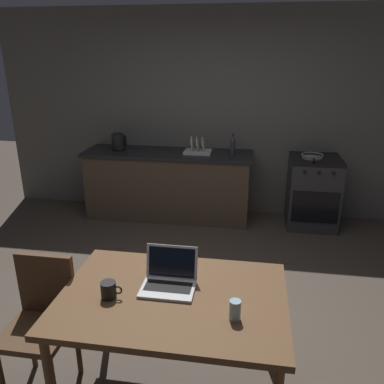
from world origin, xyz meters
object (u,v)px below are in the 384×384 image
object	(u,v)px
chair	(42,316)
coffee_mug	(109,290)
drinking_glass	(235,310)
laptop	(169,280)
dining_table	(173,305)
frying_pan	(312,156)
electric_kettle	(118,142)
bottle	(233,145)
dish_rack	(198,149)
stove_oven	(313,192)

from	to	relation	value
chair	coffee_mug	size ratio (longest dim) A/B	7.04
chair	drinking_glass	bearing A→B (deg)	8.23
laptop	dining_table	bearing A→B (deg)	-78.64
dining_table	frying_pan	size ratio (longest dim) A/B	3.06
drinking_glass	chair	bearing A→B (deg)	173.11
electric_kettle	drinking_glass	bearing A→B (deg)	-61.05
bottle	dish_rack	world-z (taller)	bottle
stove_oven	dining_table	xyz separation A→B (m)	(-1.19, -2.88, 0.25)
coffee_mug	drinking_glass	distance (m)	0.73
laptop	frying_pan	xyz separation A→B (m)	(1.17, 2.77, 0.10)
coffee_mug	dish_rack	bearing A→B (deg)	88.21
chair	laptop	distance (m)	0.87
coffee_mug	bottle	bearing A→B (deg)	79.66
dining_table	electric_kettle	xyz separation A→B (m)	(-1.31, 2.88, 0.30)
chair	bottle	xyz separation A→B (m)	(1.02, 2.84, 0.49)
stove_oven	dining_table	world-z (taller)	stove_oven
electric_kettle	bottle	bearing A→B (deg)	-1.93
dish_rack	drinking_glass	bearing A→B (deg)	-78.16
drinking_glass	dish_rack	xyz separation A→B (m)	(-0.64, 3.04, 0.12)
drinking_glass	bottle	bearing A→B (deg)	93.81
stove_oven	drinking_glass	size ratio (longest dim) A/B	7.80
chair	coffee_mug	xyz separation A→B (m)	(0.49, -0.07, 0.29)
dining_table	electric_kettle	bearing A→B (deg)	114.44
dining_table	frying_pan	world-z (taller)	frying_pan
electric_kettle	frying_pan	size ratio (longest dim) A/B	0.52
stove_oven	laptop	xyz separation A→B (m)	(-1.23, -2.79, 0.36)
frying_pan	dish_rack	bearing A→B (deg)	178.85
electric_kettle	laptop	bearing A→B (deg)	-65.54
stove_oven	laptop	size ratio (longest dim) A/B	2.76
laptop	bottle	xyz separation A→B (m)	(0.21, 2.75, 0.21)
coffee_mug	drinking_glass	world-z (taller)	drinking_glass
dining_table	laptop	size ratio (longest dim) A/B	4.15
electric_kettle	dish_rack	size ratio (longest dim) A/B	0.67
laptop	drinking_glass	distance (m)	0.48
chair	electric_kettle	world-z (taller)	electric_kettle
stove_oven	bottle	size ratio (longest dim) A/B	3.29
electric_kettle	dish_rack	world-z (taller)	electric_kettle
dining_table	laptop	bearing A→B (deg)	114.03
stove_oven	chair	distance (m)	3.54
electric_kettle	dish_rack	xyz separation A→B (m)	(1.04, 0.00, -0.06)
chair	dish_rack	world-z (taller)	dish_rack
laptop	electric_kettle	xyz separation A→B (m)	(-1.27, 2.80, 0.19)
bottle	dish_rack	xyz separation A→B (m)	(-0.44, 0.05, -0.08)
coffee_mug	drinking_glass	size ratio (longest dim) A/B	1.13
dining_table	electric_kettle	world-z (taller)	electric_kettle
stove_oven	frying_pan	world-z (taller)	frying_pan
bottle	coffee_mug	xyz separation A→B (m)	(-0.53, -2.91, -0.20)
electric_kettle	coffee_mug	size ratio (longest dim) A/B	1.78
coffee_mug	electric_kettle	bearing A→B (deg)	107.83
frying_pan	drinking_glass	size ratio (longest dim) A/B	3.84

